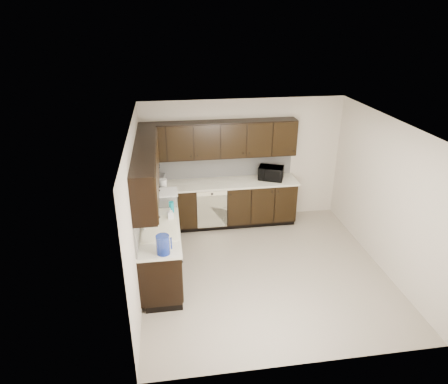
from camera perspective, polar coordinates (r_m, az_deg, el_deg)
The scene contains 20 objects.
floor at distance 6.91m, azimuth 5.66°, elevation -11.04°, with size 4.00×4.00×0.00m, color #A59A88.
ceiling at distance 5.84m, azimuth 6.67°, elevation 9.40°, with size 4.00×4.00×0.00m, color white.
wall_back at distance 8.07m, azimuth 2.68°, elevation 4.46°, with size 4.00×0.02×2.50m, color beige.
wall_left at distance 6.12m, azimuth -12.37°, elevation -2.86°, with size 0.02×4.00×2.50m, color beige.
wall_right at distance 7.02m, azimuth 22.15°, elevation -0.53°, with size 0.02×4.00×2.50m, color beige.
wall_front at distance 4.65m, azimuth 12.24°, elevation -12.41°, with size 4.00×0.02×2.50m, color beige.
lower_cabinets at distance 7.48m, azimuth -3.76°, elevation -4.27°, with size 3.00×2.80×0.90m.
countertop at distance 7.25m, azimuth -3.88°, elevation -0.76°, with size 3.03×2.83×0.04m.
backsplash at distance 7.33m, azimuth -5.71°, elevation 1.67°, with size 3.00×2.80×0.48m.
upper_cabinets at distance 7.02m, azimuth -4.91°, elevation 5.82°, with size 3.00×2.80×0.70m.
dishwasher at distance 7.71m, azimuth -1.71°, elevation -2.19°, with size 0.58×0.04×0.78m.
sink at distance 6.27m, azimuth -9.16°, elevation -5.75°, with size 0.54×0.82×0.42m.
microwave at distance 7.98m, azimuth 6.72°, elevation 2.71°, with size 0.48×0.33×0.27m, color black.
soap_bottle_a at distance 6.46m, azimuth -7.71°, elevation -3.08°, with size 0.09×0.09×0.20m, color gray.
soap_bottle_b at distance 6.71m, azimuth -10.39°, elevation -1.82°, with size 0.10×0.11×0.27m, color gray.
toaster_oven at distance 7.73m, azimuth -9.76°, elevation 1.58°, with size 0.35×0.26×0.22m, color #BCBBBE.
storage_bin at distance 7.01m, azimuth -8.87°, elevation -0.83°, with size 0.53×0.39×0.21m, color silver.
blue_pitcher at distance 5.57m, azimuth -8.72°, elevation -7.45°, with size 0.19×0.19×0.28m, color navy.
teal_tumbler at distance 6.68m, azimuth -7.52°, elevation -2.16°, with size 0.09×0.09×0.19m, color #0D8191.
paper_towel_roll at distance 7.32m, azimuth -8.66°, elevation 0.72°, with size 0.14×0.14×0.30m, color silver.
Camera 1 is at (-1.48, -5.45, 3.98)m, focal length 32.00 mm.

